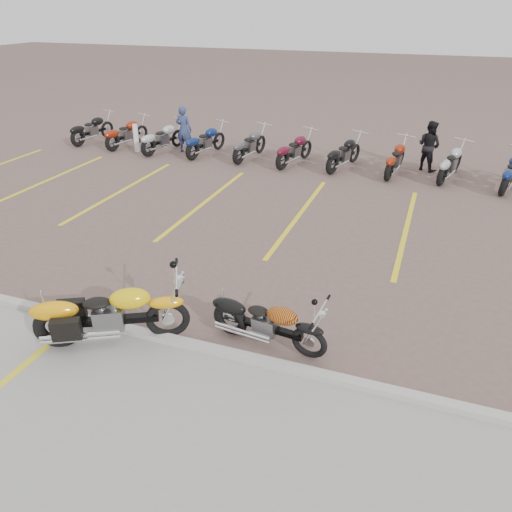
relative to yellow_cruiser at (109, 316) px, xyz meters
The scene contains 10 objects.
ground 2.73m from the yellow_cruiser, 58.71° to the left, with size 100.00×100.00×0.00m, color brown.
concrete_apron 2.66m from the yellow_cruiser, 57.68° to the right, with size 60.00×5.00×0.01m, color #9E9B93.
curb 1.49m from the yellow_cruiser, 11.94° to the left, with size 60.00×0.18×0.12m, color #ADAAA3.
parking_stripes 6.47m from the yellow_cruiser, 77.51° to the left, with size 38.00×5.50×0.01m, color yellow, non-canonical shape.
yellow_cruiser is the anchor object (origin of this frame).
flame_cruiser 2.52m from the yellow_cruiser, 18.85° to the left, with size 1.99×0.40×0.82m.
person_a 11.45m from the yellow_cruiser, 111.49° to the left, with size 0.60×0.40×1.66m, color navy.
person_b 12.23m from the yellow_cruiser, 69.74° to the left, with size 0.78×0.60×1.60m, color black.
bollard 11.70m from the yellow_cruiser, 120.17° to the left, with size 0.15×0.15×1.00m, color white.
bg_bike_row 10.60m from the yellow_cruiser, 81.13° to the left, with size 20.83×2.09×1.10m.
Camera 1 is at (3.10, -7.70, 4.98)m, focal length 35.00 mm.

